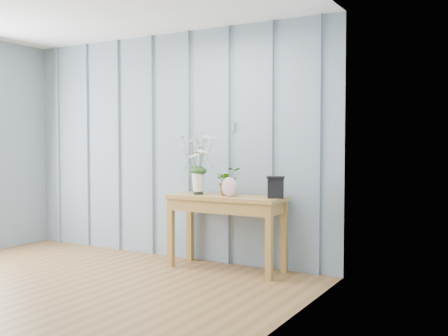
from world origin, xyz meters
The scene contains 6 objects.
room_shell centered at (0.00, 0.92, 1.99)m, with size 4.00×4.50×2.50m.
sideboard centered at (0.87, 1.99, 0.64)m, with size 1.20×0.45×0.75m.
daisy_vase centered at (0.56, 1.96, 1.14)m, with size 0.44×0.34×0.63m.
spider_plant centered at (0.86, 2.06, 0.89)m, with size 0.26×0.22×0.28m, color #1A3816.
felt_disc_vessel centered at (0.96, 1.90, 0.85)m, with size 0.19×0.05×0.19m, color #8A495F.
carved_box centered at (1.40, 2.01, 0.86)m, with size 0.21×0.19×0.21m.
Camera 1 is at (3.43, -2.58, 1.27)m, focal length 42.00 mm.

